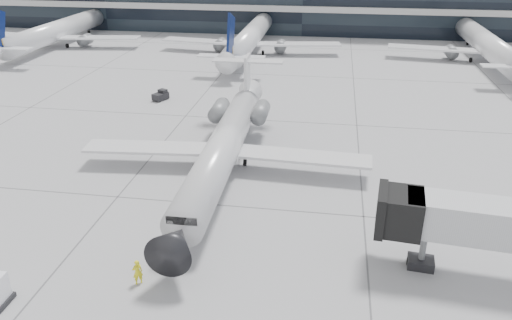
# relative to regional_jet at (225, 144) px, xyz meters

# --- Properties ---
(ground) EXTENTS (220.00, 220.00, 0.00)m
(ground) POSITION_rel_regional_jet_xyz_m (2.26, -6.40, -2.59)
(ground) COLOR #98989B
(ground) RESTS_ON ground
(terminal) EXTENTS (170.00, 22.00, 10.00)m
(terminal) POSITION_rel_regional_jet_xyz_m (2.26, 75.60, 2.41)
(terminal) COLOR black
(terminal) RESTS_ON ground
(bg_jet_left) EXTENTS (32.00, 40.00, 9.60)m
(bg_jet_left) POSITION_rel_regional_jet_xyz_m (-42.74, 48.60, -2.59)
(bg_jet_left) COLOR white
(bg_jet_left) RESTS_ON ground
(bg_jet_center) EXTENTS (32.00, 40.00, 9.60)m
(bg_jet_center) POSITION_rel_regional_jet_xyz_m (-5.74, 48.60, -2.59)
(bg_jet_center) COLOR white
(bg_jet_center) RESTS_ON ground
(bg_jet_right) EXTENTS (32.00, 40.00, 9.60)m
(bg_jet_right) POSITION_rel_regional_jet_xyz_m (34.26, 48.60, -2.59)
(bg_jet_right) COLOR white
(bg_jet_right) RESTS_ON ground
(regional_jet) EXTENTS (26.34, 32.76, 7.58)m
(regional_jet) POSITION_rel_regional_jet_xyz_m (0.00, 0.00, 0.00)
(regional_jet) COLOR silver
(regional_jet) RESTS_ON ground
(ramp_worker) EXTENTS (0.75, 0.71, 1.72)m
(ramp_worker) POSITION_rel_regional_jet_xyz_m (-1.94, -16.71, -1.73)
(ramp_worker) COLOR yellow
(ramp_worker) RESTS_ON ground
(traffic_cone) EXTENTS (0.50, 0.50, 0.62)m
(traffic_cone) POSITION_rel_regional_jet_xyz_m (0.15, 3.90, -2.30)
(traffic_cone) COLOR #DA400B
(traffic_cone) RESTS_ON ground
(far_tug) EXTENTS (1.97, 2.38, 1.31)m
(far_tug) POSITION_rel_regional_jet_xyz_m (-12.64, 19.11, -2.00)
(far_tug) COLOR black
(far_tug) RESTS_ON ground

